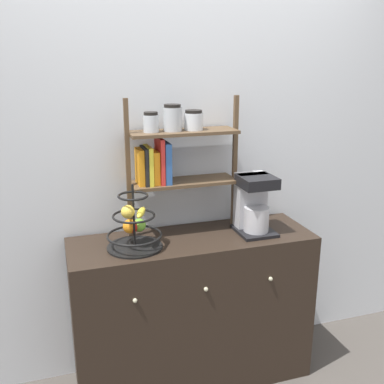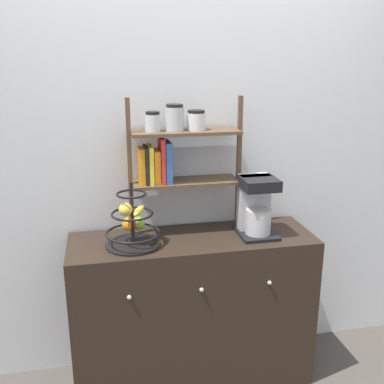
# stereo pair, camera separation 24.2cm
# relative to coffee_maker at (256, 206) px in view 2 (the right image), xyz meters

# --- Properties ---
(wall_back) EXTENTS (7.00, 0.05, 2.60)m
(wall_back) POSITION_rel_coffee_maker_xyz_m (-0.36, 0.27, 0.22)
(wall_back) COLOR silver
(wall_back) RESTS_ON ground_plane
(sideboard) EXTENTS (1.37, 0.46, 0.91)m
(sideboard) POSITION_rel_coffee_maker_xyz_m (-0.36, 0.00, -0.62)
(sideboard) COLOR black
(sideboard) RESTS_ON ground_plane
(coffee_maker) EXTENTS (0.20, 0.24, 0.34)m
(coffee_maker) POSITION_rel_coffee_maker_xyz_m (0.00, 0.00, 0.00)
(coffee_maker) COLOR black
(coffee_maker) RESTS_ON sideboard
(fruit_stand) EXTENTS (0.29, 0.29, 0.35)m
(fruit_stand) POSITION_rel_coffee_maker_xyz_m (-0.70, -0.02, -0.05)
(fruit_stand) COLOR black
(fruit_stand) RESTS_ON sideboard
(shelf_hutch) EXTENTS (0.64, 0.20, 0.76)m
(shelf_hutch) POSITION_rel_coffee_maker_xyz_m (-0.45, 0.13, 0.30)
(shelf_hutch) COLOR brown
(shelf_hutch) RESTS_ON sideboard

